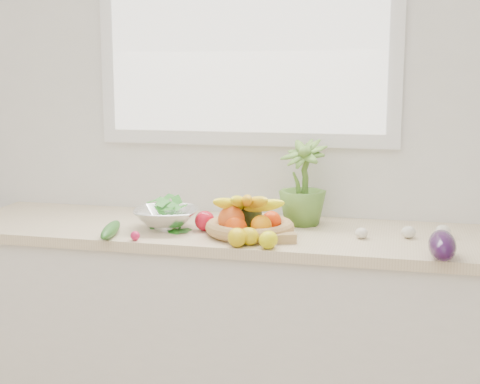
% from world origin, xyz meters
% --- Properties ---
extents(back_wall, '(4.50, 0.02, 2.70)m').
position_xyz_m(back_wall, '(0.00, 2.25, 1.35)').
color(back_wall, white).
rests_on(back_wall, ground).
extents(counter_cabinet, '(2.20, 0.58, 0.86)m').
position_xyz_m(counter_cabinet, '(0.00, 1.95, 0.43)').
color(counter_cabinet, silver).
rests_on(counter_cabinet, ground).
extents(countertop, '(2.24, 0.62, 0.04)m').
position_xyz_m(countertop, '(0.00, 1.95, 0.88)').
color(countertop, beige).
rests_on(countertop, counter_cabinet).
extents(window_frame, '(1.30, 0.03, 1.10)m').
position_xyz_m(window_frame, '(0.00, 2.23, 1.75)').
color(window_frame, white).
rests_on(window_frame, back_wall).
extents(window_pane, '(1.18, 0.01, 0.98)m').
position_xyz_m(window_pane, '(0.00, 2.21, 1.75)').
color(window_pane, white).
rests_on(window_pane, window_frame).
extents(orange_loose, '(0.11, 0.11, 0.09)m').
position_xyz_m(orange_loose, '(0.07, 1.77, 0.94)').
color(orange_loose, '#DF4007').
rests_on(orange_loose, countertop).
extents(lemon_a, '(0.08, 0.09, 0.07)m').
position_xyz_m(lemon_a, '(0.10, 1.67, 0.93)').
color(lemon_a, '#DFB90C').
rests_on(lemon_a, countertop).
extents(lemon_b, '(0.08, 0.09, 0.06)m').
position_xyz_m(lemon_b, '(0.21, 1.67, 0.93)').
color(lemon_b, yellow).
rests_on(lemon_b, countertop).
extents(lemon_c, '(0.10, 0.10, 0.06)m').
position_xyz_m(lemon_c, '(0.14, 1.70, 0.93)').
color(lemon_c, gold).
rests_on(lemon_c, countertop).
extents(apple, '(0.10, 0.10, 0.08)m').
position_xyz_m(apple, '(-0.08, 1.88, 0.94)').
color(apple, red).
rests_on(apple, countertop).
extents(ginger, '(0.12, 0.08, 0.04)m').
position_xyz_m(ginger, '(0.24, 1.76, 0.92)').
color(ginger, tan).
rests_on(ginger, countertop).
extents(garlic_a, '(0.07, 0.07, 0.04)m').
position_xyz_m(garlic_a, '(0.69, 1.94, 0.92)').
color(garlic_a, silver).
rests_on(garlic_a, countertop).
extents(garlic_b, '(0.07, 0.07, 0.05)m').
position_xyz_m(garlic_b, '(0.82, 1.98, 0.92)').
color(garlic_b, silver).
rests_on(garlic_b, countertop).
extents(garlic_c, '(0.06, 0.06, 0.04)m').
position_xyz_m(garlic_c, '(0.52, 1.90, 0.92)').
color(garlic_c, white).
rests_on(garlic_c, countertop).
extents(eggplant, '(0.09, 0.24, 0.09)m').
position_xyz_m(eggplant, '(0.80, 1.67, 0.95)').
color(eggplant, '#2B0E35').
rests_on(eggplant, countertop).
extents(cucumber, '(0.10, 0.26, 0.05)m').
position_xyz_m(cucumber, '(-0.40, 1.71, 0.92)').
color(cucumber, '#245017').
rests_on(cucumber, countertop).
extents(radish, '(0.04, 0.04, 0.04)m').
position_xyz_m(radish, '(-0.28, 1.67, 0.92)').
color(radish, '#CF194B').
rests_on(radish, countertop).
extents(potted_herb, '(0.25, 0.25, 0.35)m').
position_xyz_m(potted_herb, '(0.27, 2.08, 1.07)').
color(potted_herb, '#55822F').
rests_on(potted_herb, countertop).
extents(fruit_basket, '(0.43, 0.43, 0.18)m').
position_xyz_m(fruit_basket, '(0.10, 1.86, 0.95)').
color(fruit_basket, tan).
rests_on(fruit_basket, countertop).
extents(colander_with_spinach, '(0.30, 0.30, 0.13)m').
position_xyz_m(colander_with_spinach, '(-0.23, 1.87, 0.97)').
color(colander_with_spinach, silver).
rests_on(colander_with_spinach, countertop).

